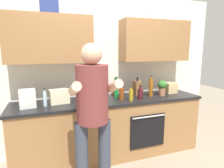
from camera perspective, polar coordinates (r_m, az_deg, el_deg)
The scene contains 19 objects.
ground_plane at distance 3.25m, azimuth -0.33°, elevation -20.03°, with size 12.00×12.00×0.00m, color gray.
back_wall_unit at distance 3.07m, azimuth -2.03°, elevation 7.60°, with size 4.00×0.39×2.50m.
counter at distance 3.05m, azimuth -0.30°, elevation -12.69°, with size 2.84×0.67×0.90m.
person_standing at distance 2.08m, azimuth -5.75°, elevation -7.53°, with size 0.49×0.45×1.70m.
bottle_syrup at distance 3.11m, azimuth 11.43°, elevation -1.00°, with size 0.07×0.07×0.33m.
bottle_vinegar at distance 2.84m, azimuth 2.84°, elevation -2.74°, with size 0.07×0.07×0.26m.
bottle_oil at distance 2.80m, azimuth 5.65°, elevation -3.26°, with size 0.06×0.06×0.22m.
bottle_water at distance 2.68m, azimuth -19.25°, elevation -4.13°, with size 0.05×0.05×0.24m.
bottle_soda at distance 2.98m, azimuth 1.27°, elevation -1.36°, with size 0.07×0.07×0.32m.
bottle_hotsauce at distance 3.10m, azimuth 1.08°, elevation -1.39°, with size 0.08×0.08×0.29m.
bottle_wine at distance 2.91m, azimuth 8.39°, elevation -2.86°, with size 0.08×0.08×0.22m.
cup_stoneware at distance 2.99m, azimuth -5.52°, elevation -3.17°, with size 0.07×0.07×0.10m, color slate.
cup_tea at distance 2.87m, azimuth -1.80°, elevation -3.59°, with size 0.08×0.08×0.10m, color #33598C.
mixing_bowl at distance 2.81m, azimuth -8.21°, elevation -4.22°, with size 0.22×0.22×0.08m, color silver.
knife_block at distance 3.18m, azimuth 7.44°, elevation -1.13°, with size 0.10×0.14×0.29m.
potted_herb at distance 3.21m, azimuth 14.64°, elevation -0.83°, with size 0.14×0.14×0.25m.
grocery_bag_rice at distance 2.77m, azimuth -15.33°, elevation -3.56°, with size 0.26×0.16×0.19m, color beige.
grocery_bag_bread at distance 3.46m, azimuth 16.65°, elevation -1.05°, with size 0.19×0.20×0.17m, color tan.
grocery_bag_produce at distance 2.72m, azimuth -23.76°, elevation -3.95°, with size 0.20×0.20×0.23m, color silver.
Camera 1 is at (-0.92, -2.65, 1.64)m, focal length 30.87 mm.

